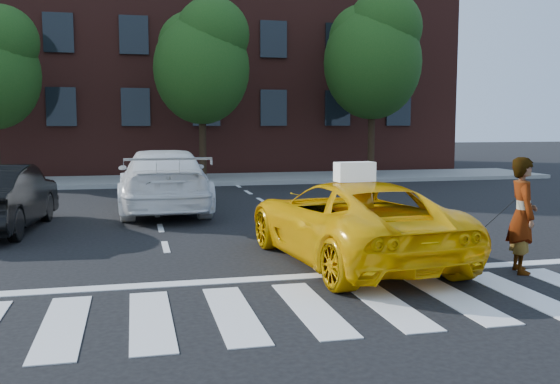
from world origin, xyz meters
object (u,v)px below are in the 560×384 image
at_px(taxi, 350,221).
at_px(white_suv, 163,180).
at_px(woman, 522,215).
at_px(dog, 449,266).
at_px(tree_mid, 202,57).
at_px(tree_right, 373,51).

distance_m(taxi, white_suv, 7.35).
height_order(taxi, white_suv, white_suv).
bearing_deg(white_suv, woman, 122.14).
relative_size(taxi, dog, 9.81).
xyz_separation_m(tree_mid, white_suv, (-1.93, -7.70, -4.03)).
xyz_separation_m(tree_right, taxi, (-6.13, -14.50, -4.57)).
distance_m(white_suv, woman, 9.68).
bearing_deg(tree_right, tree_mid, 180.00).
xyz_separation_m(tree_mid, woman, (3.21, -15.90, -3.94)).
bearing_deg(woman, taxi, 76.74).
bearing_deg(tree_right, woman, -103.41).
height_order(taxi, woman, woman).
xyz_separation_m(white_suv, woman, (5.14, -8.20, 0.09)).
distance_m(tree_right, taxi, 16.39).
height_order(white_suv, woman, woman).
height_order(woman, dog, woman).
distance_m(tree_mid, white_suv, 8.90).
relative_size(tree_mid, dog, 14.01).
xyz_separation_m(tree_mid, dog, (1.97, -15.90, -4.68)).
bearing_deg(dog, woman, -2.36).
distance_m(tree_mid, tree_right, 7.01).
relative_size(taxi, woman, 2.73).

